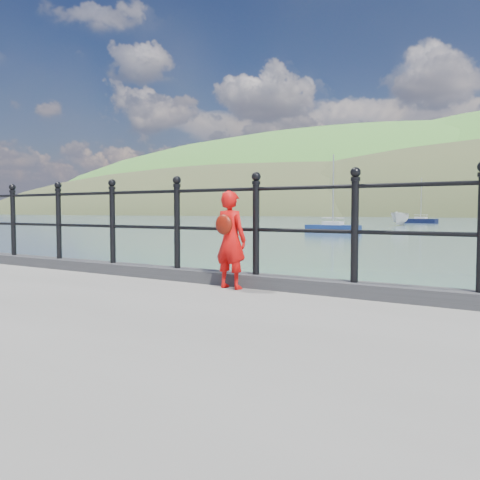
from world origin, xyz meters
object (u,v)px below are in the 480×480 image
Objects in this scene: sailboat_left at (421,221)px; railing at (214,217)px; child at (230,239)px; sailboat_port at (333,229)px; launch_white at (400,219)px.

railing is at bearing -69.94° from sailboat_left.
child is 0.16× the size of sailboat_port.
railing is at bearing -29.12° from child.
launch_white is at bearing -73.01° from child.
sailboat_left is (-0.97, 14.63, -0.57)m from launch_white.
launch_white is (-15.10, 61.51, -0.92)m from railing.
sailboat_port is at bearing -78.35° from sailboat_left.
child is 63.69m from launch_white.
railing is 2.61× the size of sailboat_port.
launch_white is at bearing 103.80° from railing.
sailboat_port is (-14.01, 36.11, -1.23)m from child.
child is 0.24× the size of launch_white.
railing is 63.34m from launch_white.
sailboat_port is (1.50, -25.65, -0.57)m from launch_white.
railing is 77.83m from sailboat_left.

